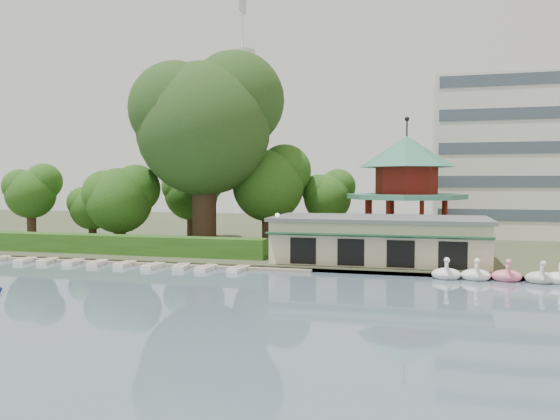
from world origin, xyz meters
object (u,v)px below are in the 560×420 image
(boathouse, at_px, (379,239))
(pavilion, at_px, (406,181))
(dock, at_px, (127,263))
(big_tree, at_px, (206,119))

(boathouse, xyz_separation_m, pavilion, (2.00, 10.03, 5.11))
(dock, distance_m, boathouse, 22.62)
(boathouse, bearing_deg, big_tree, 161.60)
(dock, bearing_deg, pavilion, 31.66)
(big_tree, bearing_deg, dock, -106.15)
(dock, distance_m, pavilion, 29.14)
(dock, xyz_separation_m, pavilion, (24.00, 14.80, 7.36))
(pavilion, xyz_separation_m, big_tree, (-20.81, -3.77, 6.56))
(boathouse, bearing_deg, dock, -167.76)
(pavilion, height_order, big_tree, big_tree)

